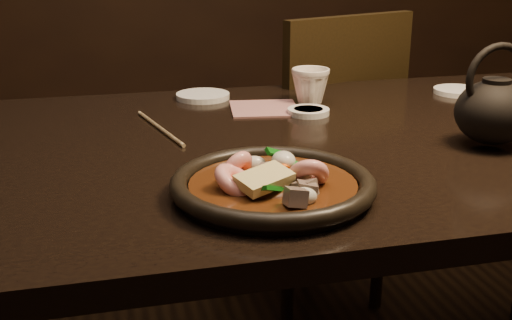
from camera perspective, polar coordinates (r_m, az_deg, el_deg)
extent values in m
cube|color=black|center=(1.24, 9.23, 1.45)|extent=(1.60, 0.90, 0.04)
cylinder|color=black|center=(1.65, -21.21, -9.16)|extent=(0.06, 0.06, 0.71)
cube|color=black|center=(1.94, 4.00, -0.78)|extent=(0.55, 0.55, 0.04)
cylinder|color=black|center=(2.26, 4.68, -4.24)|extent=(0.04, 0.04, 0.42)
cylinder|color=black|center=(2.02, 10.88, -7.43)|extent=(0.04, 0.04, 0.42)
cylinder|color=black|center=(2.07, -2.99, -6.37)|extent=(0.04, 0.04, 0.42)
cylinder|color=black|center=(1.81, 2.80, -10.30)|extent=(0.04, 0.04, 0.42)
cube|color=black|center=(1.73, 8.15, 5.12)|extent=(0.40, 0.17, 0.45)
cylinder|color=black|center=(0.92, 1.50, -2.81)|extent=(0.27, 0.27, 0.01)
torus|color=black|center=(0.91, 1.51, -2.08)|extent=(0.30, 0.30, 0.03)
cylinder|color=#3D1D0B|center=(0.92, 1.51, -2.32)|extent=(0.24, 0.24, 0.01)
ellipsoid|color=#3D1D0B|center=(0.92, 1.51, -2.32)|extent=(0.13, 0.13, 0.04)
torus|color=#FBAC9E|center=(0.90, 4.67, -1.31)|extent=(0.07, 0.07, 0.06)
torus|color=#FBAC9E|center=(0.93, -1.86, -0.99)|extent=(0.07, 0.07, 0.06)
torus|color=#FBAC9E|center=(0.89, -1.77, -2.03)|extent=(0.08, 0.08, 0.05)
cube|color=#7C685A|center=(0.87, 4.41, -2.59)|extent=(0.04, 0.04, 0.03)
cube|color=#7C685A|center=(0.83, 3.54, -3.31)|extent=(0.03, 0.03, 0.03)
cube|color=#7C685A|center=(0.86, 4.47, -2.78)|extent=(0.03, 0.03, 0.03)
cube|color=#7C685A|center=(0.90, 0.77, -1.69)|extent=(0.04, 0.04, 0.03)
cube|color=#7C685A|center=(0.93, 1.16, -1.09)|extent=(0.04, 0.04, 0.03)
cylinder|color=#FF5908|center=(0.91, 1.73, -1.59)|extent=(0.05, 0.05, 0.04)
cylinder|color=#FF5908|center=(0.92, -0.98, -1.48)|extent=(0.06, 0.06, 0.03)
cylinder|color=#FF5908|center=(0.95, 1.94, -1.09)|extent=(0.05, 0.04, 0.04)
cylinder|color=#FF5908|center=(0.89, -1.06, -2.02)|extent=(0.05, 0.04, 0.04)
cube|color=#125F12|center=(0.91, 1.57, -1.70)|extent=(0.03, 0.04, 0.02)
cube|color=#125F12|center=(0.99, 1.79, 0.60)|extent=(0.04, 0.03, 0.03)
cube|color=#125F12|center=(0.86, 1.46, -2.59)|extent=(0.04, 0.03, 0.02)
cube|color=#125F12|center=(0.97, 3.47, -0.41)|extent=(0.04, 0.04, 0.02)
cube|color=#125F12|center=(0.90, 1.75, -1.78)|extent=(0.03, 0.04, 0.02)
cube|color=#125F12|center=(0.95, -2.69, -1.00)|extent=(0.02, 0.04, 0.03)
ellipsoid|color=beige|center=(0.98, 2.45, -0.06)|extent=(0.04, 0.04, 0.03)
ellipsoid|color=beige|center=(0.98, -0.19, -0.42)|extent=(0.04, 0.03, 0.03)
ellipsoid|color=beige|center=(0.91, 4.00, -1.18)|extent=(0.03, 0.04, 0.03)
ellipsoid|color=beige|center=(0.85, 4.15, -3.29)|extent=(0.04, 0.03, 0.03)
ellipsoid|color=beige|center=(0.92, 3.44, -1.70)|extent=(0.04, 0.04, 0.03)
cube|color=#ECDC8D|center=(0.87, 0.74, -1.70)|extent=(0.09, 0.07, 0.03)
cylinder|color=white|center=(1.35, 4.68, 4.32)|extent=(0.09, 0.09, 0.01)
cylinder|color=white|center=(1.49, -4.75, 5.70)|extent=(0.12, 0.12, 0.01)
cylinder|color=white|center=(1.61, 17.54, 5.87)|extent=(0.12, 0.12, 0.01)
imported|color=white|center=(1.44, 4.85, 6.68)|extent=(0.10, 0.10, 0.09)
cylinder|color=tan|center=(1.25, -8.46, 2.77)|extent=(0.06, 0.24, 0.01)
cylinder|color=tan|center=(1.26, -8.65, 2.91)|extent=(0.06, 0.24, 0.01)
cube|color=#9F6662|center=(1.39, 0.76, 4.61)|extent=(0.16, 0.16, 0.00)
ellipsoid|color=black|center=(1.20, 20.33, 4.01)|extent=(0.13, 0.13, 0.11)
cylinder|color=black|center=(1.19, 20.60, 6.32)|extent=(0.05, 0.05, 0.02)
torus|color=black|center=(1.19, 20.66, 6.84)|extent=(0.12, 0.02, 0.12)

